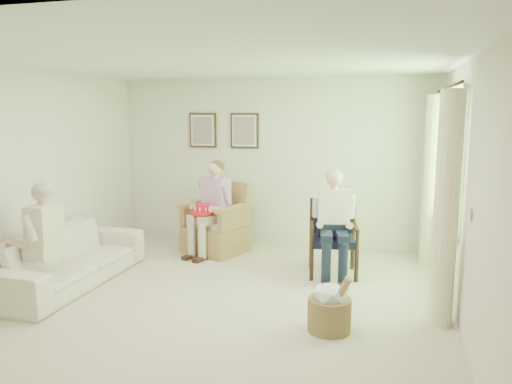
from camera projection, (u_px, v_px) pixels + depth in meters
The scene contains 19 objects.
floor at pixel (214, 306), 5.41m from camera, with size 5.50×5.50×0.00m, color beige.
back_wall at pixel (273, 162), 7.82m from camera, with size 5.00×0.04×2.60m, color silver.
front_wall at pixel (28, 267), 2.58m from camera, with size 5.00×0.04×2.60m, color silver.
left_wall at pixel (12, 179), 5.85m from camera, with size 0.04×5.50×2.60m, color silver.
right_wall at pixel (469, 199), 4.55m from camera, with size 0.04×5.50×2.60m, color silver.
ceiling at pixel (210, 60), 4.99m from camera, with size 5.00×5.50×0.02m, color white.
window at pixel (452, 156), 5.66m from camera, with size 0.13×2.50×1.63m.
curtain_left at pixel (446, 210), 4.83m from camera, with size 0.34×0.34×2.30m, color #FBF0C4.
curtain_right at pixel (432, 182), 6.70m from camera, with size 0.34×0.34×2.30m, color #FBF0C4.
framed_print_left at pixel (203, 130), 8.00m from camera, with size 0.45×0.05×0.55m.
framed_print_right at pixel (244, 131), 7.82m from camera, with size 0.45×0.05×0.55m.
wicker_armchair at pixel (217, 230), 7.46m from camera, with size 0.81×0.80×1.03m.
wood_armchair at pixel (334, 235), 6.45m from camera, with size 0.60×0.57×0.93m.
sofa at pixel (68, 258), 6.06m from camera, with size 0.87×2.23×0.65m, color white.
person_wicker at pixel (213, 201), 7.26m from camera, with size 0.40×0.62×1.35m.
person_dark at pixel (333, 216), 6.26m from camera, with size 0.40×0.63×1.34m.
person_sofa at pixel (39, 234), 5.54m from camera, with size 0.42×0.63×1.30m.
red_hat at pixel (203, 210), 7.11m from camera, with size 0.35×0.35×0.14m.
hatbox at pixel (330, 307), 4.77m from camera, with size 0.55×0.55×0.61m.
Camera 1 is at (1.80, -4.84, 2.11)m, focal length 35.00 mm.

